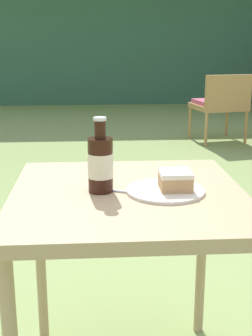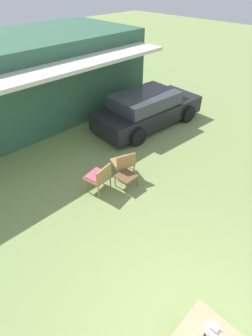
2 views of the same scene
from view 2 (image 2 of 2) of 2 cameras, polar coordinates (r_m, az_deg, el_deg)
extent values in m
cube|color=silver|center=(8.32, -20.39, 18.06)|extent=(10.54, 1.20, 0.12)
cube|color=black|center=(10.35, 4.86, 12.02)|extent=(4.47, 2.04, 0.64)
cube|color=#383D47|center=(9.98, 4.11, 14.58)|extent=(2.51, 1.75, 0.48)
cylinder|color=black|center=(11.87, 6.55, 14.45)|extent=(0.67, 0.25, 0.65)
cylinder|color=black|center=(10.85, 13.38, 11.38)|extent=(0.67, 0.25, 0.65)
cylinder|color=black|center=(10.24, -4.25, 10.67)|extent=(0.67, 0.25, 0.65)
cylinder|color=black|center=(9.03, 2.59, 6.82)|extent=(0.67, 0.25, 0.65)
cylinder|color=#B2844C|center=(7.56, -6.42, -1.56)|extent=(0.04, 0.04, 0.40)
cylinder|color=#B2844C|center=(7.27, -9.01, -3.67)|extent=(0.04, 0.04, 0.40)
cylinder|color=#B2844C|center=(7.31, -3.42, -2.95)|extent=(0.04, 0.04, 0.40)
cylinder|color=#B2844C|center=(7.01, -5.97, -5.20)|extent=(0.04, 0.04, 0.40)
cube|color=#B2844C|center=(7.14, -6.32, -1.93)|extent=(0.67, 0.65, 0.06)
cube|color=#B2844C|center=(6.87, -4.83, -1.29)|extent=(0.57, 0.16, 0.37)
cube|color=#CC5670|center=(7.10, -6.35, -1.58)|extent=(0.59, 0.56, 0.05)
cylinder|color=#B2844C|center=(8.03, 0.18, 1.40)|extent=(0.04, 0.04, 0.40)
cylinder|color=#B2844C|center=(7.87, -3.22, 0.45)|extent=(0.04, 0.04, 0.40)
cylinder|color=#B2844C|center=(7.68, 1.77, -0.58)|extent=(0.04, 0.04, 0.40)
cylinder|color=#B2844C|center=(7.50, -1.76, -1.62)|extent=(0.04, 0.04, 0.40)
cube|color=#B2844C|center=(7.63, -0.77, 1.30)|extent=(0.72, 0.71, 0.06)
cube|color=#B2844C|center=(7.32, 0.04, 1.61)|extent=(0.56, 0.24, 0.37)
cube|color=brown|center=(7.22, 0.06, -1.76)|extent=(0.49, 0.49, 0.03)
cylinder|color=brown|center=(7.11, 0.03, -4.52)|extent=(0.03, 0.03, 0.34)
cylinder|color=brown|center=(7.35, 2.49, -2.88)|extent=(0.03, 0.03, 0.34)
cylinder|color=brown|center=(7.35, -2.38, -2.89)|extent=(0.03, 0.03, 0.34)
cylinder|color=brown|center=(7.58, 0.08, -1.36)|extent=(0.03, 0.03, 0.34)
cylinder|color=tan|center=(5.11, 14.99, -28.35)|extent=(0.04, 0.04, 0.72)
cylinder|color=silver|center=(4.63, 18.44, -30.56)|extent=(0.25, 0.25, 0.01)
cube|color=tan|center=(4.62, 18.73, -30.14)|extent=(0.10, 0.10, 0.04)
cube|color=silver|center=(4.59, 18.81, -29.99)|extent=(0.10, 0.10, 0.01)
cylinder|color=black|center=(4.37, 17.18, -31.42)|extent=(0.04, 0.04, 0.06)
cylinder|color=silver|center=(4.34, 17.27, -31.25)|extent=(0.04, 0.04, 0.01)
cube|color=silver|center=(4.59, 18.03, -31.49)|extent=(0.18, 0.09, 0.01)
camera|label=1|loc=(4.27, 38.80, -38.91)|focal=50.00mm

